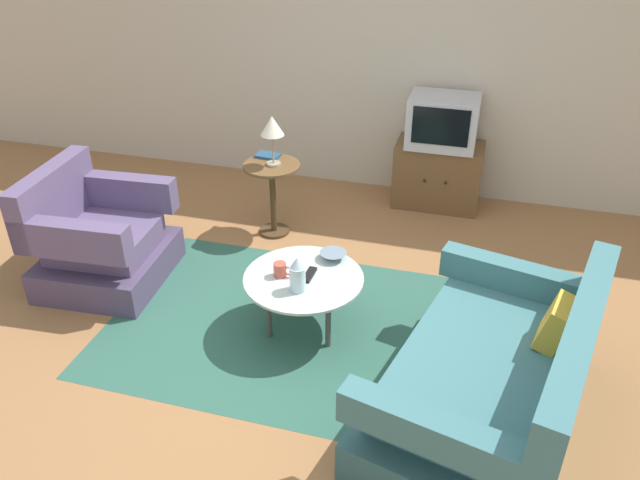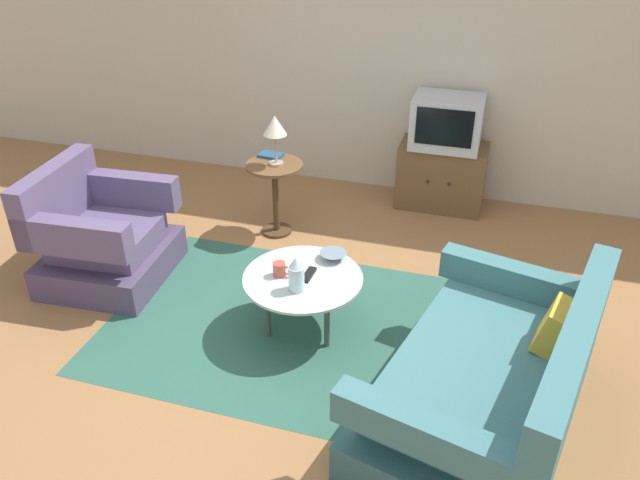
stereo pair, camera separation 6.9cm
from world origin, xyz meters
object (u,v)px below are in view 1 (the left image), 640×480
at_px(vase, 297,275).
at_px(bowl, 333,256).
at_px(television, 443,121).
at_px(book, 268,155).
at_px(table_lamp, 272,128).
at_px(tv_stand, 437,175).
at_px(mug, 281,270).
at_px(coffee_table, 303,282).
at_px(tv_remote_dark, 309,275).
at_px(armchair, 99,241).
at_px(couch, 492,381).
at_px(side_table, 272,185).

xyz_separation_m(vase, bowl, (0.12, 0.41, -0.09)).
xyz_separation_m(television, book, (-1.33, -0.74, -0.17)).
bearing_deg(table_lamp, tv_stand, 36.34).
height_order(vase, book, vase).
bearing_deg(mug, coffee_table, 9.95).
bearing_deg(television, coffee_table, -107.06).
distance_m(vase, tv_remote_dark, 0.20).
xyz_separation_m(armchair, tv_remote_dark, (1.65, -0.16, 0.11)).
bearing_deg(book, television, 35.14).
relative_size(armchair, television, 1.60).
xyz_separation_m(couch, tv_stand, (-0.58, 2.55, 0.01)).
bearing_deg(bowl, side_table, 129.47).
height_order(tv_stand, mug, tv_stand).
distance_m(coffee_table, tv_stand, 2.16).
distance_m(coffee_table, side_table, 1.33).
bearing_deg(couch, tv_remote_dark, 80.05).
bearing_deg(couch, armchair, 90.15).
xyz_separation_m(mug, tv_remote_dark, (0.18, 0.05, -0.04)).
relative_size(coffee_table, bowl, 4.28).
xyz_separation_m(television, tv_remote_dark, (-0.59, -2.02, -0.38)).
height_order(coffee_table, mug, mug).
bearing_deg(armchair, vase, 74.61).
height_order(armchair, mug, armchair).
bearing_deg(tv_remote_dark, armchair, 86.85).
bearing_deg(tv_stand, side_table, -144.32).
distance_m(television, tv_remote_dark, 2.14).
bearing_deg(book, bowl, -45.55).
distance_m(tv_stand, table_lamp, 1.65).
height_order(television, book, television).
xyz_separation_m(couch, side_table, (-1.83, 1.66, 0.17)).
relative_size(television, bowl, 3.25).
bearing_deg(table_lamp, side_table, 163.10).
distance_m(side_table, bowl, 1.18).
bearing_deg(mug, tv_remote_dark, 15.26).
distance_m(armchair, mug, 1.50).
bearing_deg(mug, table_lamp, 111.03).
height_order(mug, tv_remote_dark, mug).
relative_size(coffee_table, vase, 3.29).
distance_m(armchair, television, 2.96).
relative_size(table_lamp, tv_remote_dark, 2.40).
height_order(armchair, coffee_table, armchair).
distance_m(table_lamp, vase, 1.50).
relative_size(table_lamp, book, 2.00).
distance_m(couch, vase, 1.27).
relative_size(side_table, table_lamp, 1.54).
distance_m(couch, mug, 1.44).
relative_size(coffee_table, mug, 5.91).
bearing_deg(tv_stand, couch, -77.17).
height_order(tv_stand, television, television).
xyz_separation_m(armchair, bowl, (1.75, 0.08, 0.13)).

